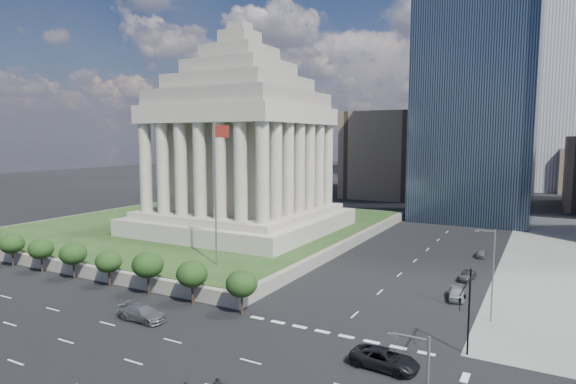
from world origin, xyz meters
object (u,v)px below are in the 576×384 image
Objects in this scene: flagpole at (216,185)px; traffic_signal_ne at (466,305)px; suv_grey at (142,313)px; parked_sedan_near at (456,293)px; war_memorial at (241,128)px; street_lamp_north at (491,270)px; parked_sedan_mid at (467,276)px; pickup_truck at (385,359)px; parked_sedan_far at (481,253)px.

flagpole is 2.50× the size of traffic_signal_ne.
flagpole is 20.73m from suv_grey.
suv_grey is 36.81m from parked_sedan_near.
traffic_signal_ne is at bearing -36.42° from war_memorial.
traffic_signal_ne is 1.41× the size of suv_grey.
traffic_signal_ne is at bearing -94.19° from street_lamp_north.
street_lamp_north is 2.58× the size of parked_sedan_mid.
parked_sedan_far is (2.30, 45.07, -0.18)m from pickup_truck.
traffic_signal_ne reaches higher than pickup_truck.
flagpole is at bearing -145.42° from parked_sedan_mid.
street_lamp_north is 30.25m from parked_sedan_far.
traffic_signal_ne is at bearing -16.71° from flagpole.
parked_sedan_near is (30.83, 6.79, -12.35)m from flagpole.
suv_grey is at bearing -81.90° from flagpole.
parked_sedan_near is 1.16× the size of parked_sedan_mid.
parked_sedan_far is at bearing 94.90° from traffic_signal_ne.
parked_sedan_mid is (0.00, 8.91, -0.13)m from parked_sedan_near.
flagpole is at bearing -63.11° from war_memorial.
traffic_signal_ne is 2.06× the size of parked_sedan_mid.
pickup_truck reaches higher than parked_sedan_near.
parked_sedan_mid is at bearing 97.67° from traffic_signal_ne.
war_memorial is at bearing 116.89° from flagpole.
parked_sedan_mid is (28.48, 32.23, -0.19)m from suv_grey.
parked_sedan_far is (-3.50, 40.82, -4.61)m from traffic_signal_ne.
pickup_truck reaches higher than parked_sedan_mid.
war_memorial is 47.72m from suv_grey.
street_lamp_north is (47.33, -23.00, -15.74)m from war_memorial.
war_memorial reaches higher than parked_sedan_mid.
traffic_signal_ne is 11.34m from street_lamp_north.
traffic_signal_ne is at bearing -78.62° from suv_grey.
war_memorial is at bearing 176.67° from parked_sedan_mid.
war_memorial is 1.95× the size of flagpole.
traffic_signal_ne is 1.78× the size of parked_sedan_near.
street_lamp_north reaches higher than traffic_signal_ne.
parked_sedan_near is at bearing -21.81° from war_memorial.
war_memorial is 54.92m from street_lamp_north.
traffic_signal_ne is 41.23m from parked_sedan_far.
suv_grey reaches higher than parked_sedan_near.
traffic_signal_ne reaches higher than parked_sedan_mid.
street_lamp_north is at bearing -25.92° from war_memorial.
flagpole is 45.14m from parked_sedan_far.
street_lamp_north is at bearing -83.19° from parked_sedan_far.
traffic_signal_ne is 18.02m from parked_sedan_near.
suv_grey is (-31.98, -6.23, -4.42)m from traffic_signal_ne.
street_lamp_north is 37.51m from suv_grey.
parked_sedan_mid is (2.30, 30.25, -0.18)m from pickup_truck.
street_lamp_north is at bearing -61.52° from suv_grey.
street_lamp_north is (35.16, 1.00, -7.45)m from flagpole.
suv_grey is at bearing -122.71° from parked_sedan_far.
pickup_truck is (40.70, -38.55, -20.58)m from war_memorial.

